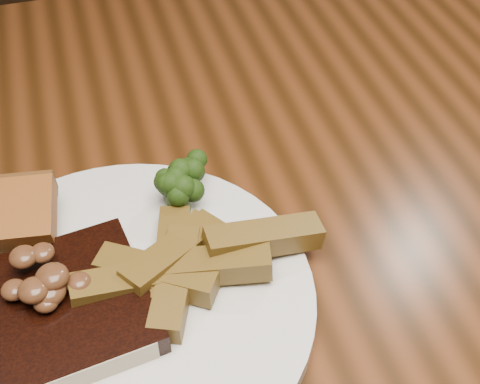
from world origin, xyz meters
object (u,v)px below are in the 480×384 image
object	(u,v)px
dining_table	(228,302)
chair_far	(35,58)
potato_wedges	(194,260)
plate	(122,304)
steak	(38,318)

from	to	relation	value
dining_table	chair_far	distance (m)	0.72
potato_wedges	dining_table	bearing A→B (deg)	45.29
plate	dining_table	bearing A→B (deg)	26.87
dining_table	chair_far	size ratio (longest dim) A/B	1.70
chair_far	potato_wedges	size ratio (longest dim) A/B	7.79
chair_far	steak	distance (m)	0.79
dining_table	steak	size ratio (longest dim) A/B	10.14
dining_table	steak	world-z (taller)	steak
dining_table	plate	bearing A→B (deg)	-153.13
steak	chair_far	bearing A→B (deg)	82.48
steak	dining_table	bearing A→B (deg)	12.21
plate	potato_wedges	world-z (taller)	potato_wedges
chair_far	potato_wedges	bearing A→B (deg)	78.37
chair_far	plate	bearing A→B (deg)	73.61
plate	chair_far	bearing A→B (deg)	95.15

